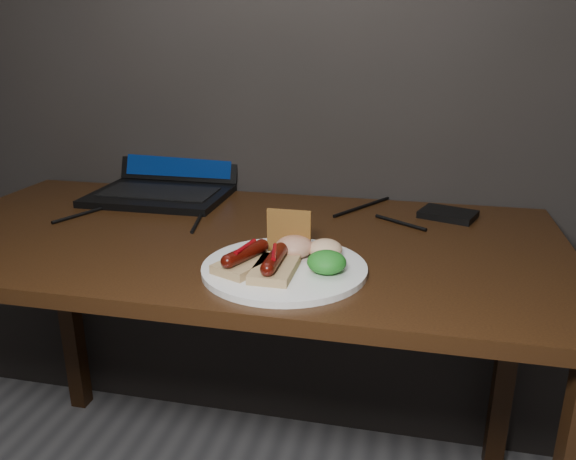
# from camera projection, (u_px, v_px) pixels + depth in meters

# --- Properties ---
(desk) EXTENTS (1.40, 0.70, 0.75)m
(desk) POSITION_uv_depth(u_px,v_px,m) (235.00, 272.00, 1.24)
(desk) COLOR #37210D
(desk) RESTS_ON ground
(laptop) EXTENTS (0.35, 0.34, 0.25)m
(laptop) POSITION_uv_depth(u_px,v_px,m) (168.00, 174.00, 1.52)
(laptop) COLOR black
(laptop) RESTS_ON desk
(hard_drive) EXTENTS (0.15, 0.13, 0.02)m
(hard_drive) POSITION_uv_depth(u_px,v_px,m) (448.00, 214.00, 1.33)
(hard_drive) COLOR black
(hard_drive) RESTS_ON desk
(desk_cables) EXTENTS (0.84, 0.38, 0.01)m
(desk_cables) POSITION_uv_depth(u_px,v_px,m) (256.00, 214.00, 1.34)
(desk_cables) COLOR black
(desk_cables) RESTS_ON desk
(plate) EXTENTS (0.34, 0.34, 0.01)m
(plate) POSITION_uv_depth(u_px,v_px,m) (284.00, 268.00, 1.02)
(plate) COLOR white
(plate) RESTS_ON desk
(bread_sausage_left) EXTENTS (0.11, 0.13, 0.04)m
(bread_sausage_left) POSITION_uv_depth(u_px,v_px,m) (246.00, 259.00, 1.00)
(bread_sausage_left) COLOR tan
(bread_sausage_left) RESTS_ON plate
(bread_sausage_center) EXTENTS (0.07, 0.12, 0.04)m
(bread_sausage_center) POSITION_uv_depth(u_px,v_px,m) (274.00, 265.00, 0.98)
(bread_sausage_center) COLOR tan
(bread_sausage_center) RESTS_ON plate
(crispbread) EXTENTS (0.09, 0.01, 0.08)m
(crispbread) POSITION_uv_depth(u_px,v_px,m) (289.00, 231.00, 1.07)
(crispbread) COLOR #A5702D
(crispbread) RESTS_ON plate
(salad_greens) EXTENTS (0.07, 0.07, 0.04)m
(salad_greens) POSITION_uv_depth(u_px,v_px,m) (327.00, 262.00, 0.98)
(salad_greens) COLOR #115915
(salad_greens) RESTS_ON plate
(salsa_mound) EXTENTS (0.07, 0.07, 0.04)m
(salsa_mound) POSITION_uv_depth(u_px,v_px,m) (294.00, 247.00, 1.06)
(salsa_mound) COLOR maroon
(salsa_mound) RESTS_ON plate
(coleslaw_mound) EXTENTS (0.06, 0.06, 0.04)m
(coleslaw_mound) POSITION_uv_depth(u_px,v_px,m) (325.00, 249.00, 1.05)
(coleslaw_mound) COLOR beige
(coleslaw_mound) RESTS_ON plate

